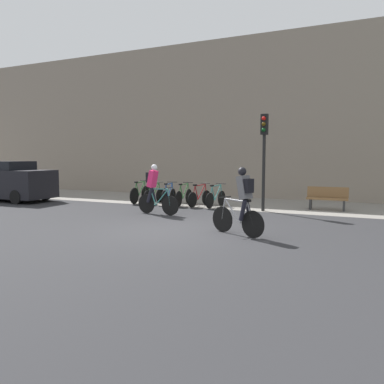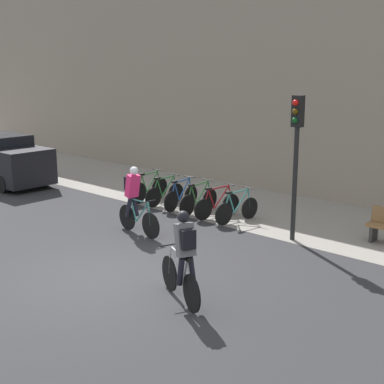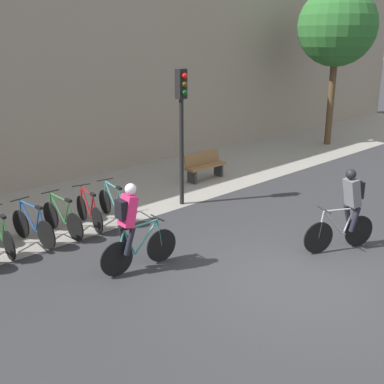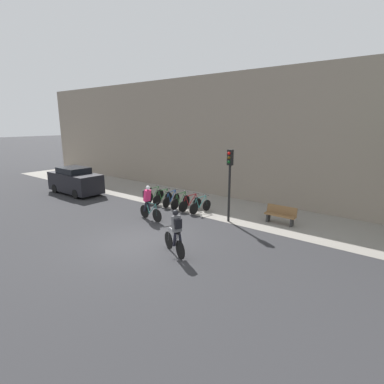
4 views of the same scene
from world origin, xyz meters
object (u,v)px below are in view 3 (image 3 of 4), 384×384
(cyclist_pink, at_px, (131,226))
(parked_bike_3, at_px, (62,218))
(bench, at_px, (205,165))
(traffic_light_pole, at_px, (182,113))
(parked_bike_5, at_px, (114,204))
(cyclist_grey, at_px, (348,207))
(parked_bike_1, at_px, (1,236))
(parked_bike_4, at_px, (89,211))
(parked_bike_2, at_px, (33,227))

(cyclist_pink, xyz_separation_m, parked_bike_3, (-0.05, 2.61, -0.55))
(bench, bearing_deg, traffic_light_pole, -149.33)
(parked_bike_5, height_order, bench, parked_bike_5)
(cyclist_grey, bearing_deg, parked_bike_3, 128.87)
(parked_bike_1, xyz_separation_m, parked_bike_4, (2.17, -0.00, 0.00))
(parked_bike_4, relative_size, bench, 1.08)
(parked_bike_2, relative_size, parked_bike_3, 0.96)
(parked_bike_3, bearing_deg, parked_bike_5, 0.01)
(parked_bike_3, height_order, traffic_light_pole, traffic_light_pole)
(cyclist_pink, distance_m, parked_bike_1, 3.06)
(cyclist_grey, relative_size, parked_bike_4, 1.09)
(cyclist_pink, bearing_deg, cyclist_grey, -30.75)
(cyclist_grey, distance_m, parked_bike_5, 5.61)
(parked_bike_3, relative_size, bench, 1.12)
(parked_bike_4, relative_size, parked_bike_5, 1.00)
(parked_bike_4, bearing_deg, parked_bike_3, -179.99)
(parked_bike_1, bearing_deg, cyclist_grey, -42.34)
(traffic_light_pole, bearing_deg, parked_bike_3, 174.43)
(cyclist_grey, height_order, bench, cyclist_grey)
(parked_bike_2, distance_m, traffic_light_pole, 4.71)
(parked_bike_5, bearing_deg, cyclist_grey, -62.76)
(parked_bike_5, bearing_deg, traffic_light_pole, -9.49)
(cyclist_grey, relative_size, parked_bike_5, 1.09)
(parked_bike_1, bearing_deg, bench, 7.73)
(parked_bike_3, distance_m, bench, 5.76)
(parked_bike_5, xyz_separation_m, bench, (4.23, 0.97, 0.08))
(cyclist_grey, xyz_separation_m, parked_bike_2, (-4.72, 4.96, -0.55))
(parked_bike_4, xyz_separation_m, bench, (4.95, 0.97, 0.08))
(parked_bike_2, height_order, parked_bike_5, parked_bike_2)
(cyclist_pink, height_order, parked_bike_2, cyclist_pink)
(cyclist_grey, relative_size, parked_bike_1, 1.13)
(cyclist_grey, relative_size, parked_bike_3, 1.05)
(parked_bike_2, distance_m, parked_bike_3, 0.72)
(cyclist_grey, xyz_separation_m, traffic_light_pole, (-0.53, 4.62, 1.57))
(cyclist_grey, height_order, parked_bike_2, cyclist_grey)
(parked_bike_1, bearing_deg, parked_bike_2, -0.03)
(parked_bike_2, distance_m, parked_bike_4, 1.44)
(cyclist_pink, bearing_deg, parked_bike_5, 61.84)
(parked_bike_2, xyz_separation_m, traffic_light_pole, (4.19, -0.34, 2.13))
(parked_bike_1, relative_size, parked_bike_2, 0.96)
(parked_bike_1, bearing_deg, cyclist_pink, -60.21)
(parked_bike_4, bearing_deg, cyclist_pink, -104.48)
(cyclist_grey, height_order, parked_bike_3, cyclist_grey)
(parked_bike_3, xyz_separation_m, parked_bike_4, (0.72, 0.00, -0.01))
(cyclist_pink, bearing_deg, bench, 32.44)
(cyclist_pink, height_order, traffic_light_pole, traffic_light_pole)
(parked_bike_1, relative_size, bench, 1.04)
(parked_bike_3, xyz_separation_m, parked_bike_5, (1.44, 0.00, -0.01))
(parked_bike_2, bearing_deg, parked_bike_3, -0.05)
(parked_bike_2, bearing_deg, cyclist_pink, -73.56)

